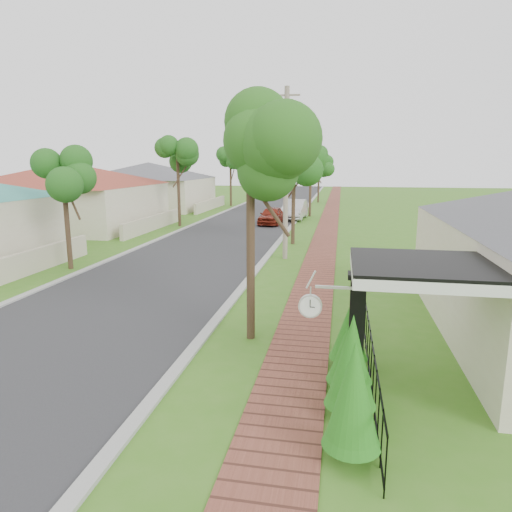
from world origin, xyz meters
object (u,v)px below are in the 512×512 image
Objects in this scene: station_clock at (312,305)px; utility_pole at (286,174)px; near_tree at (250,152)px; parked_car_white at (294,210)px; parked_car_red at (272,216)px; porch_post at (356,341)px.

utility_pole is at bearing 99.12° from station_clock.
parked_car_white is at bearing 93.32° from near_tree.
utility_pole reaches higher than parked_car_white.
near_tree is at bearing 121.44° from station_clock.
station_clock is (1.77, -2.90, -2.91)m from near_tree.
parked_car_red is at bearing 101.67° from utility_pole.
parked_car_white is (1.36, 3.54, 0.13)m from parked_car_red.
near_tree is at bearing 136.55° from porch_post.
near_tree is 4.47m from station_clock.
porch_post is 0.41× the size of near_tree.
porch_post is 0.65× the size of parked_car_red.
porch_post is 28.89m from parked_car_white.
utility_pole is 13.58m from station_clock.
utility_pole is 7.45× the size of station_clock.
near_tree reaches higher than parked_car_red.
utility_pole is (-0.35, 10.35, -0.80)m from near_tree.
porch_post is at bearing -43.45° from near_tree.
parked_car_red is 0.48× the size of utility_pole.
utility_pole reaches higher than station_clock.
station_clock is at bearing -58.56° from near_tree.
station_clock is at bearing -80.56° from parked_car_white.
near_tree is 10.39m from utility_pole.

